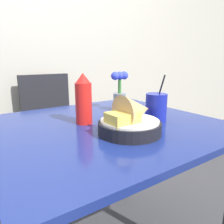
% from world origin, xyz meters
% --- Properties ---
extents(wall_window, '(7.00, 0.06, 2.60)m').
position_xyz_m(wall_window, '(0.00, 1.14, 1.30)').
color(wall_window, '#B7B2A3').
rests_on(wall_window, ground_plane).
extents(dining_table, '(0.94, 0.87, 0.74)m').
position_xyz_m(dining_table, '(0.00, 0.00, 0.63)').
color(dining_table, navy).
rests_on(dining_table, ground_plane).
extents(chair_far_window, '(0.40, 0.40, 0.89)m').
position_xyz_m(chair_far_window, '(0.06, 0.91, 0.52)').
color(chair_far_window, black).
rests_on(chair_far_window, ground_plane).
extents(food_basket, '(0.24, 0.24, 0.15)m').
position_xyz_m(food_basket, '(0.01, -0.16, 0.79)').
color(food_basket, black).
rests_on(food_basket, dining_table).
extents(ketchup_bottle, '(0.07, 0.07, 0.22)m').
position_xyz_m(ketchup_bottle, '(-0.08, 0.05, 0.84)').
color(ketchup_bottle, red).
rests_on(ketchup_bottle, dining_table).
extents(drink_cup, '(0.09, 0.09, 0.21)m').
position_xyz_m(drink_cup, '(0.21, -0.09, 0.80)').
color(drink_cup, '#192399').
rests_on(drink_cup, dining_table).
extents(flower_vase, '(0.10, 0.07, 0.21)m').
position_xyz_m(flower_vase, '(0.19, 0.16, 0.84)').
color(flower_vase, gray).
rests_on(flower_vase, dining_table).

